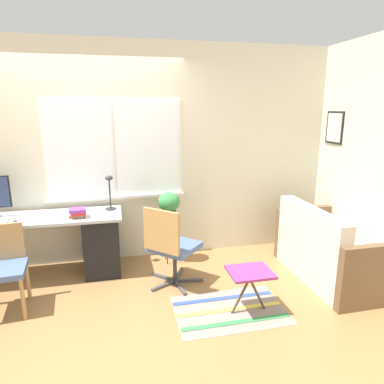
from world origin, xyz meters
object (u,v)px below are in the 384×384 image
(office_chair_swivel, at_px, (171,245))
(plant_stand, at_px, (169,226))
(mouse, at_px, (15,220))
(desk_lamp, at_px, (110,188))
(folding_stool, at_px, (250,275))
(couch_loveseat, at_px, (329,254))
(book_stack, at_px, (78,213))
(potted_plant, at_px, (169,204))
(desk_chair_wooden, at_px, (2,266))

(office_chair_swivel, bearing_deg, plant_stand, -53.68)
(mouse, bearing_deg, desk_lamp, 14.01)
(folding_stool, bearing_deg, plant_stand, 114.15)
(mouse, distance_m, couch_loveseat, 3.50)
(mouse, xyz_separation_m, desk_lamp, (1.00, 0.25, 0.24))
(book_stack, xyz_separation_m, couch_loveseat, (2.76, -0.62, -0.49))
(desk_lamp, height_order, plant_stand, desk_lamp)
(mouse, xyz_separation_m, potted_plant, (1.70, 0.21, 0.02))
(couch_loveseat, distance_m, plant_stand, 1.91)
(book_stack, relative_size, office_chair_swivel, 0.21)
(mouse, xyz_separation_m, desk_chair_wooden, (-0.02, -0.49, -0.29))
(desk_lamp, relative_size, office_chair_swivel, 0.45)
(book_stack, distance_m, potted_plant, 1.07)
(mouse, relative_size, plant_stand, 0.11)
(desk_lamp, height_order, book_stack, desk_lamp)
(mouse, xyz_separation_m, office_chair_swivel, (1.62, -0.39, -0.27))
(book_stack, height_order, couch_loveseat, couch_loveseat)
(desk_lamp, xyz_separation_m, desk_chair_wooden, (-1.02, -0.74, -0.53))
(office_chair_swivel, height_order, couch_loveseat, office_chair_swivel)
(mouse, height_order, desk_chair_wooden, desk_chair_wooden)
(mouse, bearing_deg, potted_plant, 6.96)
(desk_chair_wooden, distance_m, office_chair_swivel, 1.64)
(desk_chair_wooden, xyz_separation_m, potted_plant, (1.72, 0.70, 0.31))
(book_stack, height_order, plant_stand, book_stack)
(book_stack, bearing_deg, plant_stand, 11.07)
(mouse, relative_size, book_stack, 0.33)
(desk_lamp, bearing_deg, desk_chair_wooden, -143.95)
(desk_chair_wooden, bearing_deg, mouse, 81.90)
(mouse, relative_size, desk_chair_wooden, 0.08)
(book_stack, relative_size, plant_stand, 0.34)
(couch_loveseat, height_order, potted_plant, potted_plant)
(book_stack, distance_m, plant_stand, 1.12)
(book_stack, distance_m, desk_chair_wooden, 0.89)
(desk_chair_wooden, relative_size, plant_stand, 1.45)
(book_stack, bearing_deg, couch_loveseat, -12.60)
(mouse, bearing_deg, book_stack, 0.12)
(book_stack, height_order, desk_chair_wooden, book_stack)
(desk_chair_wooden, bearing_deg, potted_plant, 16.32)
(desk_lamp, bearing_deg, book_stack, -144.91)
(desk_lamp, relative_size, plant_stand, 0.73)
(desk_lamp, height_order, desk_chair_wooden, desk_lamp)
(desk_lamp, relative_size, potted_plant, 1.20)
(book_stack, bearing_deg, potted_plant, 11.07)
(office_chair_swivel, xyz_separation_m, folding_stool, (0.65, -0.66, -0.09))
(plant_stand, height_order, folding_stool, plant_stand)
(desk_lamp, height_order, folding_stool, desk_lamp)
(potted_plant, bearing_deg, folding_stool, -65.85)
(desk_lamp, height_order, couch_loveseat, desk_lamp)
(couch_loveseat, distance_m, folding_stool, 1.23)
(office_chair_swivel, relative_size, potted_plant, 2.64)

